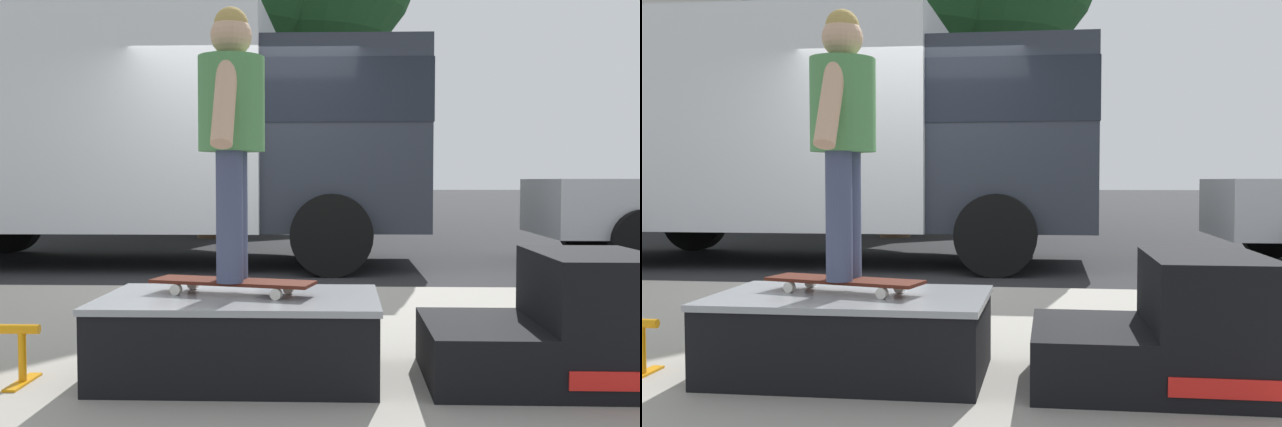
{
  "view_description": "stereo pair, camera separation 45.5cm",
  "coord_description": "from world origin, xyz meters",
  "views": [
    {
      "loc": [
        1.08,
        -6.59,
        1.05
      ],
      "look_at": [
        0.91,
        -1.61,
        0.81
      ],
      "focal_mm": 39.55,
      "sensor_mm": 36.0,
      "label": 1
    },
    {
      "loc": [
        1.54,
        -6.55,
        1.05
      ],
      "look_at": [
        0.91,
        -1.61,
        0.81
      ],
      "focal_mm": 39.55,
      "sensor_mm": 36.0,
      "label": 2
    }
  ],
  "objects": [
    {
      "name": "skater_kid",
      "position": [
        0.56,
        -3.29,
        1.32
      ],
      "size": [
        0.31,
        0.66,
        1.28
      ],
      "color": "#3F4766",
      "rests_on": "skateboard"
    },
    {
      "name": "house_behind",
      "position": [
        -4.57,
        13.07,
        4.24
      ],
      "size": [
        9.54,
        8.23,
        8.4
      ],
      "color": "silver",
      "rests_on": "ground"
    },
    {
      "name": "ground_plane",
      "position": [
        0.0,
        0.0,
        0.0
      ],
      "size": [
        140.0,
        140.0,
        0.0
      ],
      "primitive_type": "plane",
      "color": "black"
    },
    {
      "name": "sidewalk_slab",
      "position": [
        0.0,
        -3.0,
        0.06
      ],
      "size": [
        50.0,
        5.0,
        0.12
      ],
      "primitive_type": "cube",
      "color": "gray",
      "rests_on": "ground"
    },
    {
      "name": "kicker_ramp",
      "position": [
        2.07,
        -3.33,
        0.37
      ],
      "size": [
        1.03,
        0.78,
        0.59
      ],
      "color": "black",
      "rests_on": "sidewalk_slab"
    },
    {
      "name": "skateboard",
      "position": [
        0.56,
        -3.29,
        0.56
      ],
      "size": [
        0.81,
        0.38,
        0.07
      ],
      "color": "#4C1E14",
      "rests_on": "skate_box"
    },
    {
      "name": "skate_box",
      "position": [
        0.6,
        -3.33,
        0.33
      ],
      "size": [
        1.29,
        0.75,
        0.38
      ],
      "color": "black",
      "rests_on": "sidewalk_slab"
    },
    {
      "name": "box_truck",
      "position": [
        -1.37,
        2.2,
        1.7
      ],
      "size": [
        6.91,
        2.63,
        3.05
      ],
      "color": "white",
      "rests_on": "ground"
    }
  ]
}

